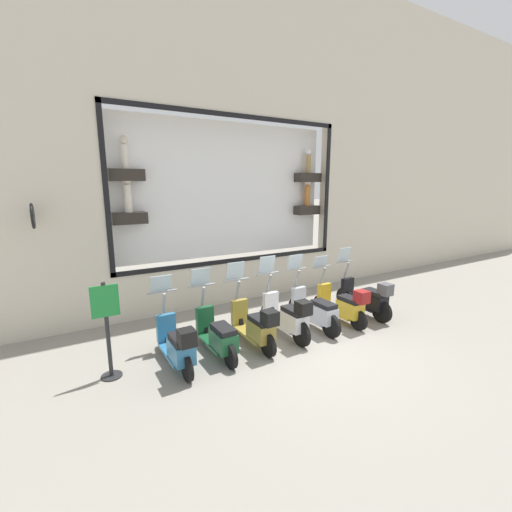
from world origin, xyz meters
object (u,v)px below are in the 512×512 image
(scooter_teal_6, at_px, (177,345))
(shop_sign_post, at_px, (107,327))
(scooter_green_5, at_px, (218,335))
(scooter_black_0, at_px, (367,298))
(scooter_olive_4, at_px, (255,326))
(scooter_white_3, at_px, (288,317))
(scooter_yellow_1, at_px, (344,305))
(scooter_silver_2, at_px, (315,311))

(scooter_teal_6, xyz_separation_m, shop_sign_post, (0.29, 1.11, 0.48))
(scooter_green_5, bearing_deg, scooter_black_0, -90.68)
(scooter_olive_4, bearing_deg, shop_sign_post, 84.08)
(scooter_white_3, bearing_deg, scooter_black_0, -90.01)
(scooter_olive_4, distance_m, shop_sign_post, 2.83)
(scooter_yellow_1, height_order, scooter_olive_4, scooter_olive_4)
(scooter_yellow_1, xyz_separation_m, scooter_silver_2, (0.07, 0.83, -0.02))
(scooter_silver_2, distance_m, shop_sign_post, 4.46)
(scooter_black_0, relative_size, scooter_silver_2, 1.00)
(shop_sign_post, bearing_deg, scooter_teal_6, -104.75)
(scooter_silver_2, height_order, shop_sign_post, shop_sign_post)
(scooter_black_0, xyz_separation_m, scooter_yellow_1, (-0.02, 0.83, -0.03))
(scooter_white_3, height_order, scooter_teal_6, scooter_white_3)
(scooter_white_3, bearing_deg, scooter_green_5, 88.32)
(scooter_black_0, bearing_deg, scooter_green_5, 89.32)
(shop_sign_post, bearing_deg, scooter_white_3, -94.37)
(scooter_white_3, distance_m, scooter_green_5, 1.66)
(scooter_black_0, xyz_separation_m, scooter_olive_4, (-0.01, 3.31, -0.02))
(scooter_yellow_1, distance_m, scooter_green_5, 3.31)
(scooter_olive_4, height_order, shop_sign_post, shop_sign_post)
(scooter_white_3, height_order, scooter_green_5, scooter_white_3)
(scooter_teal_6, bearing_deg, scooter_black_0, -89.79)
(scooter_silver_2, xyz_separation_m, scooter_teal_6, (-0.07, 3.31, 0.01))
(scooter_yellow_1, relative_size, shop_sign_post, 1.04)
(scooter_yellow_1, height_order, scooter_silver_2, scooter_silver_2)
(scooter_yellow_1, bearing_deg, scooter_silver_2, 85.01)
(scooter_olive_4, xyz_separation_m, scooter_green_5, (0.06, 0.83, -0.05))
(scooter_green_5, xyz_separation_m, shop_sign_post, (0.23, 1.94, 0.52))
(scooter_silver_2, distance_m, scooter_green_5, 2.48)
(scooter_black_0, height_order, scooter_teal_6, scooter_black_0)
(scooter_green_5, relative_size, shop_sign_post, 1.04)
(scooter_white_3, bearing_deg, scooter_olive_4, 90.88)
(scooter_olive_4, distance_m, scooter_green_5, 0.83)
(scooter_white_3, height_order, scooter_olive_4, scooter_white_3)
(scooter_silver_2, bearing_deg, scooter_white_3, 93.85)
(scooter_green_5, height_order, scooter_teal_6, scooter_green_5)
(scooter_silver_2, relative_size, scooter_teal_6, 1.01)
(scooter_olive_4, relative_size, scooter_green_5, 1.00)
(scooter_black_0, height_order, scooter_green_5, scooter_black_0)
(scooter_black_0, distance_m, scooter_green_5, 4.14)
(scooter_yellow_1, height_order, scooter_white_3, scooter_white_3)
(scooter_green_5, distance_m, scooter_teal_6, 0.83)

